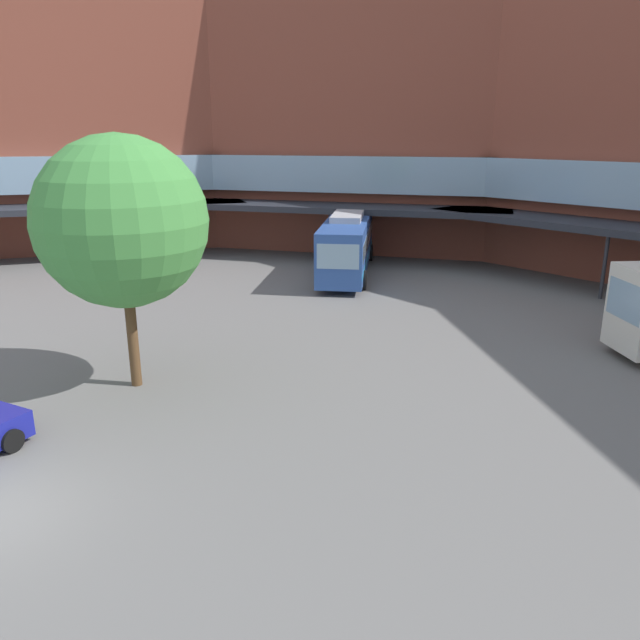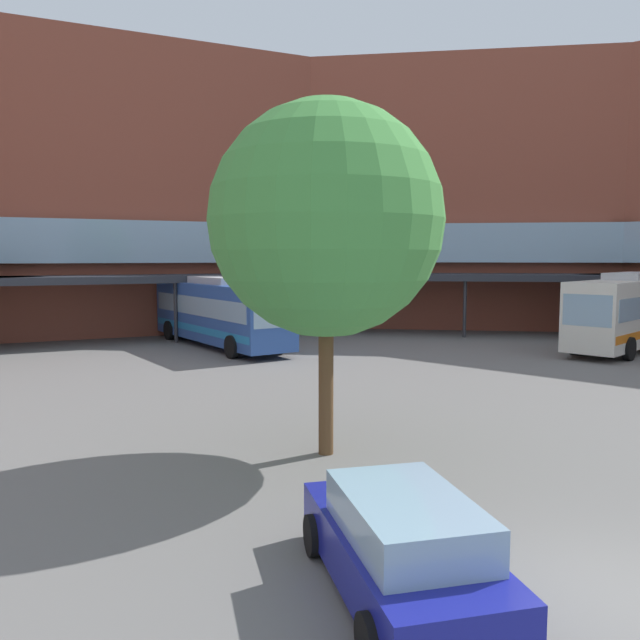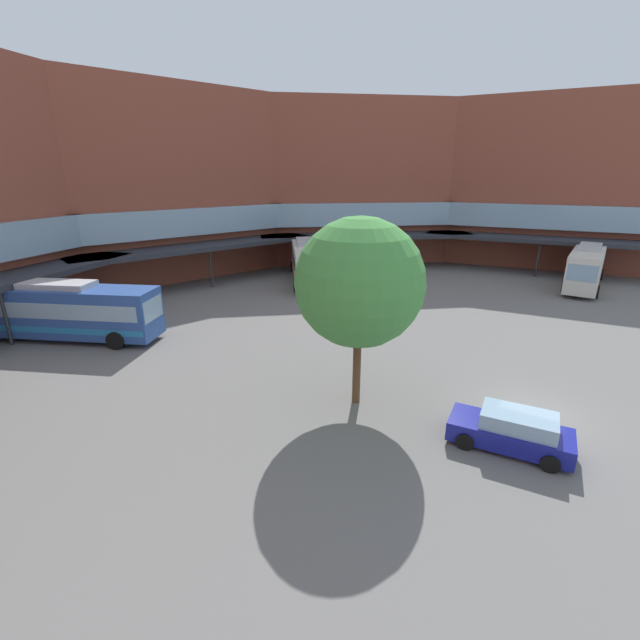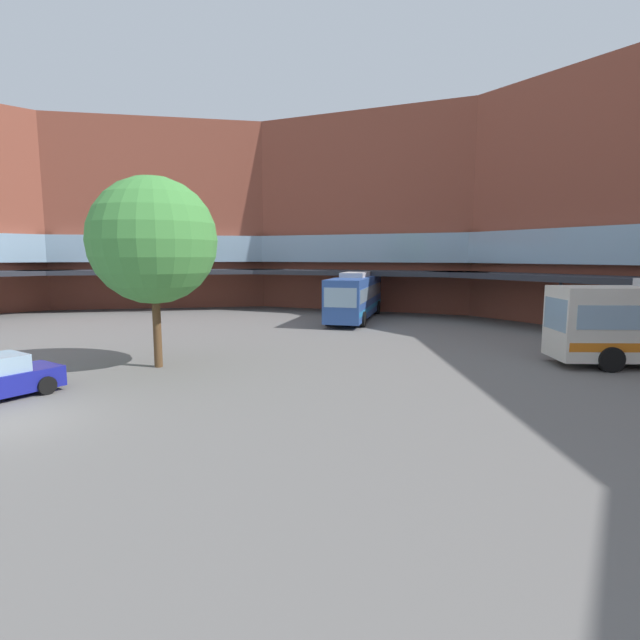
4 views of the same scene
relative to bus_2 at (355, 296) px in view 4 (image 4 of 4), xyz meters
name	(u,v)px [view 4 (image 4 of 4)]	position (x,y,z in m)	size (l,w,h in m)	color
ground_plane	(10,424)	(5.97, -26.29, -1.88)	(121.95, 121.95, 0.00)	slate
station_building	(384,199)	(5.97, -5.64, 6.50)	(80.19, 48.40, 17.62)	brown
bus_2	(355,296)	(0.00, 0.00, 0.00)	(7.44, 11.95, 3.71)	#2D519E
plaza_tree	(153,241)	(2.74, -19.24, 3.74)	(5.54, 5.54, 8.40)	brown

